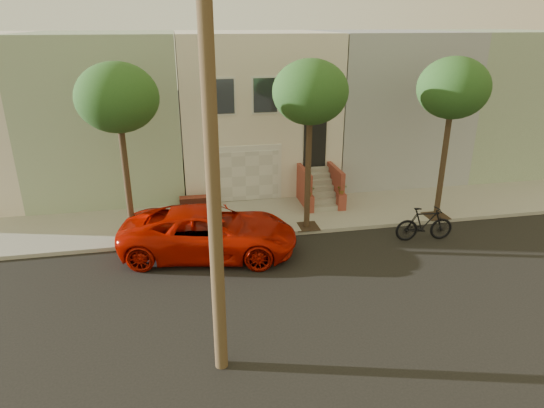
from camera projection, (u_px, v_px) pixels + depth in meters
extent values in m
plane|color=black|center=(308.00, 284.00, 14.66)|extent=(90.00, 90.00, 0.00)
cube|color=gray|center=(274.00, 216.00, 19.52)|extent=(40.00, 3.70, 0.15)
cube|color=beige|center=(251.00, 106.00, 23.57)|extent=(7.00, 8.00, 7.00)
cube|color=gray|center=(109.00, 111.00, 22.33)|extent=(6.50, 8.00, 7.00)
cube|color=#9A9DA2|center=(378.00, 102.00, 24.80)|extent=(6.50, 8.00, 7.00)
cube|color=gray|center=(489.00, 98.00, 25.98)|extent=(6.50, 8.00, 7.00)
cube|color=silver|center=(245.00, 173.00, 20.58)|extent=(3.20, 0.12, 2.50)
cube|color=silver|center=(246.00, 176.00, 20.56)|extent=(2.90, 0.06, 2.20)
cube|color=gray|center=(252.00, 216.00, 19.32)|extent=(3.20, 3.70, 0.02)
cube|color=maroon|center=(196.00, 202.00, 20.26)|extent=(1.40, 0.45, 0.44)
cube|color=black|center=(315.00, 145.00, 20.68)|extent=(1.00, 0.06, 2.00)
cube|color=#3F4751|center=(222.00, 97.00, 19.16)|extent=(1.00, 0.06, 1.40)
cube|color=silver|center=(222.00, 96.00, 19.17)|extent=(1.15, 0.05, 1.55)
cube|color=#3F4751|center=(265.00, 95.00, 19.48)|extent=(1.00, 0.06, 1.40)
cube|color=silver|center=(265.00, 95.00, 19.50)|extent=(1.15, 0.05, 1.55)
cube|color=#3F4751|center=(307.00, 94.00, 19.81)|extent=(1.00, 0.06, 1.40)
cube|color=silver|center=(307.00, 94.00, 19.83)|extent=(1.15, 0.05, 1.55)
cube|color=gray|center=(325.00, 208.00, 19.88)|extent=(1.20, 0.28, 0.20)
cube|color=gray|center=(323.00, 201.00, 20.06)|extent=(1.20, 0.28, 0.20)
cube|color=gray|center=(321.00, 195.00, 20.25)|extent=(1.20, 0.28, 0.20)
cube|color=gray|center=(320.00, 188.00, 20.43)|extent=(1.20, 0.28, 0.20)
cube|color=gray|center=(318.00, 182.00, 20.61)|extent=(1.20, 0.28, 0.20)
cube|color=gray|center=(316.00, 176.00, 20.80)|extent=(1.20, 0.28, 0.20)
cube|color=gray|center=(315.00, 169.00, 20.98)|extent=(1.20, 0.28, 0.20)
cube|color=brown|center=(304.00, 187.00, 20.27)|extent=(0.18, 1.96, 1.60)
cube|color=brown|center=(335.00, 185.00, 20.52)|extent=(0.18, 1.96, 1.60)
cube|color=brown|center=(309.00, 204.00, 19.63)|extent=(0.35, 0.35, 0.70)
imported|color=#1A4819|center=(310.00, 191.00, 19.42)|extent=(0.40, 0.35, 0.45)
cube|color=brown|center=(341.00, 202.00, 19.88)|extent=(0.35, 0.35, 0.70)
imported|color=#1A4819|center=(342.00, 189.00, 19.67)|extent=(0.41, 0.35, 0.45)
cube|color=#2D2116|center=(134.00, 241.00, 17.16)|extent=(0.90, 0.90, 0.02)
cylinder|color=#322117|center=(128.00, 186.00, 16.40)|extent=(0.22, 0.22, 4.20)
ellipsoid|color=#1A4819|center=(117.00, 98.00, 15.30)|extent=(2.70, 2.57, 2.29)
cube|color=#2D2116|center=(306.00, 226.00, 18.35)|extent=(0.90, 0.90, 0.02)
cylinder|color=#322117|center=(308.00, 175.00, 17.58)|extent=(0.22, 0.22, 4.20)
ellipsoid|color=#1A4819|center=(310.00, 92.00, 16.48)|extent=(2.70, 2.57, 2.29)
cube|color=#2D2116|center=(436.00, 216.00, 19.35)|extent=(0.90, 0.90, 0.02)
cylinder|color=#322117|center=(443.00, 167.00, 18.58)|extent=(0.22, 0.22, 4.20)
ellipsoid|color=#1A4819|center=(453.00, 88.00, 17.48)|extent=(2.70, 2.57, 2.29)
cylinder|color=#473421|center=(212.00, 162.00, 9.37)|extent=(0.30, 0.30, 10.00)
imported|color=#B91002|center=(210.00, 232.00, 16.25)|extent=(6.42, 3.85, 1.67)
imported|color=black|center=(424.00, 224.00, 17.35)|extent=(2.21, 0.80, 1.30)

